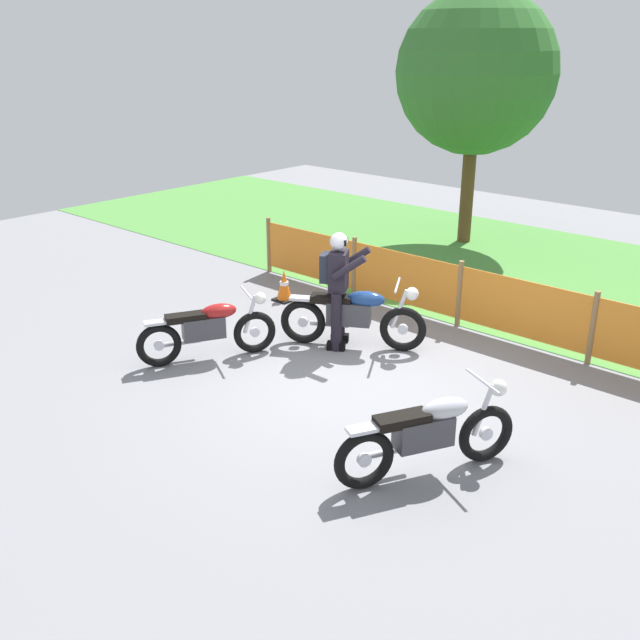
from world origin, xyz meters
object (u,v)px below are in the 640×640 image
object	(u,v)px
motorcycle_lead	(429,433)
motorcycle_trailing	(353,315)
rider_trailing	(338,284)
motorcycle_third	(208,329)
traffic_cone	(284,286)

from	to	relation	value
motorcycle_lead	motorcycle_trailing	distance (m)	3.30
motorcycle_lead	motorcycle_trailing	bearing A→B (deg)	79.85
motorcycle_lead	rider_trailing	world-z (taller)	rider_trailing
motorcycle_lead	motorcycle_third	world-z (taller)	motorcycle_lead
motorcycle_lead	traffic_cone	bearing A→B (deg)	87.14
motorcycle_third	rider_trailing	distance (m)	1.92
motorcycle_trailing	traffic_cone	distance (m)	2.26
motorcycle_trailing	rider_trailing	distance (m)	0.52
rider_trailing	traffic_cone	world-z (taller)	rider_trailing
motorcycle_third	rider_trailing	size ratio (longest dim) A/B	1.05
rider_trailing	motorcycle_lead	bearing A→B (deg)	-64.33
motorcycle_lead	traffic_cone	world-z (taller)	motorcycle_lead
motorcycle_trailing	traffic_cone	xyz separation A→B (m)	(-2.13, 0.75, -0.23)
motorcycle_third	traffic_cone	xyz separation A→B (m)	(-0.90, 2.41, -0.19)
rider_trailing	motorcycle_trailing	bearing A→B (deg)	0.51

